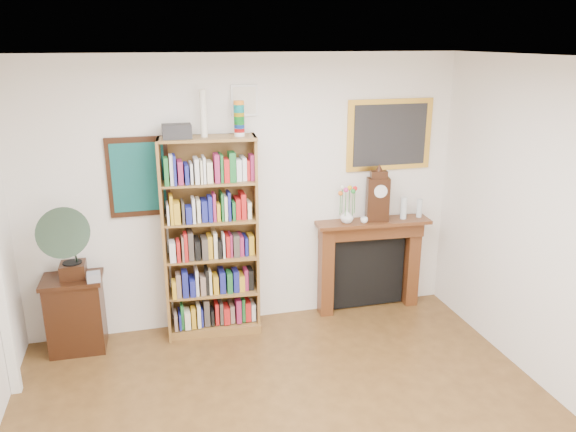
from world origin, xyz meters
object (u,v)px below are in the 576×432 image
object	(u,v)px
cd_stack	(94,277)
mantel_clock	(378,197)
fireplace	(369,257)
bottle_left	(404,208)
teacup	(364,220)
bottle_right	(419,208)
bookshelf	(211,227)
flower_vase	(347,216)
side_cabinet	(76,314)
gramophone	(67,239)

from	to	relation	value
cd_stack	mantel_clock	distance (m)	2.96
fireplace	bottle_left	xyz separation A→B (m)	(0.34, -0.08, 0.56)
teacup	bottle_right	size ratio (longest dim) A/B	0.39
bookshelf	flower_vase	world-z (taller)	bookshelf
flower_vase	bottle_left	world-z (taller)	bottle_left
teacup	bottle_right	world-z (taller)	bottle_right
side_cabinet	mantel_clock	bearing A→B (deg)	2.58
teacup	flower_vase	bearing A→B (deg)	163.33
flower_vase	bottle_left	size ratio (longest dim) A/B	0.61
side_cabinet	bookshelf	bearing A→B (deg)	2.95
side_cabinet	teacup	size ratio (longest dim) A/B	9.70
cd_stack	bottle_left	size ratio (longest dim) A/B	0.50
bookshelf	fireplace	xyz separation A→B (m)	(1.75, 0.09, -0.53)
mantel_clock	flower_vase	xyz separation A→B (m)	(-0.34, 0.01, -0.19)
side_cabinet	bottle_right	xyz separation A→B (m)	(3.63, 0.06, 0.77)
bookshelf	side_cabinet	distance (m)	1.54
teacup	bottle_left	world-z (taller)	bottle_left
fireplace	gramophone	world-z (taller)	gramophone
cd_stack	flower_vase	size ratio (longest dim) A/B	0.82
mantel_clock	cd_stack	bearing A→B (deg)	-164.18
side_cabinet	fireplace	world-z (taller)	fireplace
fireplace	flower_vase	size ratio (longest dim) A/B	8.63
gramophone	bottle_left	size ratio (longest dim) A/B	3.15
cd_stack	fireplace	bearing A→B (deg)	5.10
side_cabinet	fireplace	bearing A→B (deg)	3.88
flower_vase	bookshelf	bearing A→B (deg)	-178.57
fireplace	flower_vase	world-z (taller)	flower_vase
gramophone	bookshelf	bearing A→B (deg)	6.51
gramophone	cd_stack	size ratio (longest dim) A/B	6.29
bookshelf	teacup	bearing A→B (deg)	4.43
cd_stack	bottle_right	distance (m)	3.44
side_cabinet	mantel_clock	size ratio (longest dim) A/B	1.39
cd_stack	mantel_clock	size ratio (longest dim) A/B	0.22
fireplace	cd_stack	bearing A→B (deg)	-171.17
mantel_clock	gramophone	bearing A→B (deg)	-164.76
side_cabinet	bottle_left	size ratio (longest dim) A/B	3.16
fireplace	mantel_clock	xyz separation A→B (m)	(0.04, -0.07, 0.70)
bookshelf	fireplace	size ratio (longest dim) A/B	1.86
bookshelf	cd_stack	distance (m)	1.19
fireplace	teacup	distance (m)	0.50
gramophone	flower_vase	world-z (taller)	gramophone
side_cabinet	cd_stack	bearing A→B (deg)	-29.43
cd_stack	flower_vase	world-z (taller)	flower_vase
bookshelf	cd_stack	world-z (taller)	bookshelf
bookshelf	flower_vase	distance (m)	1.45
side_cabinet	flower_vase	size ratio (longest dim) A/B	5.17
side_cabinet	flower_vase	world-z (taller)	flower_vase
side_cabinet	flower_vase	distance (m)	2.89
gramophone	cd_stack	xyz separation A→B (m)	(0.19, -0.02, -0.39)
gramophone	bottle_right	xyz separation A→B (m)	(3.60, 0.17, -0.03)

